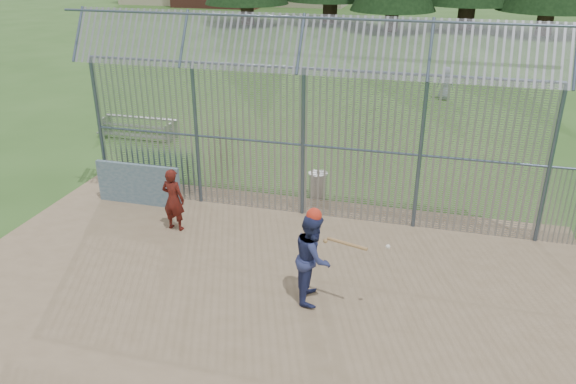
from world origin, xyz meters
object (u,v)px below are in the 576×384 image
(batter, at_px, (313,257))
(trash_can, at_px, (318,185))
(dugout_wall, at_px, (139,184))
(bleacher, at_px, (138,127))
(onlooker, at_px, (173,200))

(batter, xyz_separation_m, trash_can, (-0.99, 5.07, -0.61))
(dugout_wall, relative_size, batter, 1.29)
(trash_can, bearing_deg, bleacher, 155.54)
(trash_can, distance_m, bleacher, 8.54)
(dugout_wall, bearing_deg, trash_can, 20.90)
(batter, height_order, onlooker, batter)
(batter, bearing_deg, onlooker, 54.88)
(dugout_wall, xyz_separation_m, onlooker, (1.64, -1.15, 0.23))
(onlooker, height_order, bleacher, onlooker)
(bleacher, bearing_deg, trash_can, -24.46)
(dugout_wall, distance_m, bleacher, 6.15)
(batter, distance_m, bleacher, 12.29)
(batter, bearing_deg, bleacher, 37.38)
(onlooker, relative_size, trash_can, 2.03)
(onlooker, bearing_deg, bleacher, -48.84)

